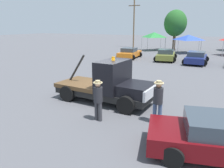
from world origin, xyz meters
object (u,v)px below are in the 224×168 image
Objects in this scene: person_at_hood at (98,97)px; canopy_tent_green at (154,35)px; person_near_truck at (158,98)px; foreground_car at (224,138)px; canopy_tent_blue at (189,37)px; tree_right at (175,23)px; parked_car_orange at (130,53)px; parked_car_navy at (196,58)px; tow_truck at (109,85)px; utility_pole at (134,23)px; parked_car_olive at (166,55)px.

canopy_tent_green is at bearing 21.62° from person_at_hood.
foreground_car is at bearing 46.41° from person_near_truck.
tree_right is at bearing 130.12° from canopy_tent_blue.
parked_car_orange is 0.67× the size of tree_right.
foreground_car is 21.67m from parked_car_orange.
canopy_tent_green is 5.68m from canopy_tent_blue.
person_at_hood is 17.84m from parked_car_navy.
canopy_tent_blue is at bearing -36.20° from parked_car_orange.
canopy_tent_green reaches higher than foreground_car.
person_at_hood reaches higher than foreground_car.
tow_truck is at bearing -85.62° from tree_right.
canopy_tent_blue is at bearing 92.31° from tow_truck.
person_at_hood is at bearing -71.41° from utility_pole.
foreground_car and parked_car_orange have the same top height.
tree_right is (-2.69, 3.19, 2.06)m from canopy_tent_blue.
canopy_tent_green is (-7.79, 10.37, 1.92)m from parked_car_navy.
canopy_tent_green is at bearing 36.52° from parked_car_navy.
utility_pole is at bearing 112.42° from tow_truck.
parked_car_navy is 19.44m from utility_pole.
canopy_tent_green is (0.26, 9.94, 1.92)m from parked_car_orange.
parked_car_navy is at bearing -95.82° from parked_car_orange.
tree_right is at bearing 97.99° from tow_truck.
person_near_truck is 0.59× the size of canopy_tent_green.
canopy_tent_blue reaches higher than person_near_truck.
person_near_truck is 0.29× the size of tree_right.
foreground_car is 2.82× the size of person_at_hood.
canopy_tent_green reaches higher than person_at_hood.
tow_truck is at bearing 138.72° from foreground_car.
tree_right is 8.07m from utility_pole.
parked_car_olive is at bearing 179.35° from person_near_truck.
tow_truck reaches higher than parked_car_olive.
tree_right reaches higher than parked_car_olive.
tow_truck is at bearing 25.94° from person_at_hood.
canopy_tent_blue is 11.85m from utility_pole.
foreground_car is 1.17× the size of parked_car_orange.
parked_car_navy is 1.46× the size of canopy_tent_green.
tow_truck is 1.27× the size of parked_car_orange.
person_at_hood is 28.68m from canopy_tent_green.
tow_truck is 16.16m from parked_car_olive.
canopy_tent_green is (-4.30, 9.62, 1.92)m from parked_car_olive.
parked_car_olive is 3.57m from parked_car_navy.
canopy_tent_blue is (-2.23, 9.25, 1.69)m from parked_car_navy.
person_at_hood is at bearing -78.60° from canopy_tent_green.
parked_car_olive and parked_car_navy have the same top height.
tow_truck is at bearing 173.90° from parked_car_olive.
parked_car_navy is at bearing -68.43° from tree_right.
foreground_car is 1.10× the size of parked_car_olive.
person_near_truck is 0.43× the size of parked_car_orange.
parked_car_navy is (-0.25, 16.78, -0.46)m from person_near_truck.
tow_truck is 1.21× the size of parked_car_navy.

